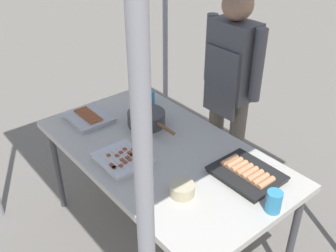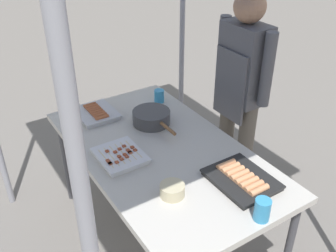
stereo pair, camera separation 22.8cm
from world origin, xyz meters
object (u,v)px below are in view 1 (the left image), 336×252
(tray_grilled_sausages, at_px, (88,117))
(cooking_wok, at_px, (147,118))
(stall_table, at_px, (162,157))
(vendor_woman, at_px, (231,80))
(drink_cup_near_edge, at_px, (150,97))
(drink_cup_by_wok, at_px, (274,202))
(tray_meat_skewers, at_px, (122,159))
(tray_pork_links, at_px, (247,173))
(condiment_bowl, at_px, (182,189))

(tray_grilled_sausages, bearing_deg, cooking_wok, 42.19)
(stall_table, relative_size, vendor_woman, 1.02)
(drink_cup_near_edge, height_order, vendor_woman, vendor_woman)
(cooking_wok, height_order, drink_cup_by_wok, drink_cup_by_wok)
(tray_grilled_sausages, height_order, tray_meat_skewers, tray_grilled_sausages)
(tray_grilled_sausages, relative_size, tray_meat_skewers, 1.02)
(tray_grilled_sausages, distance_m, drink_cup_by_wok, 1.37)
(tray_grilled_sausages, height_order, drink_cup_by_wok, drink_cup_by_wok)
(tray_pork_links, xyz_separation_m, vendor_woman, (-0.68, 0.58, 0.15))
(drink_cup_near_edge, bearing_deg, vendor_woman, 52.72)
(stall_table, distance_m, tray_meat_skewers, 0.26)
(cooking_wok, bearing_deg, tray_meat_skewers, -55.62)
(stall_table, height_order, tray_grilled_sausages, tray_grilled_sausages)
(cooking_wok, distance_m, drink_cup_by_wok, 1.05)
(cooking_wok, bearing_deg, vendor_woman, 80.17)
(drink_cup_near_edge, bearing_deg, drink_cup_by_wok, -9.76)
(drink_cup_near_edge, xyz_separation_m, drink_cup_by_wok, (1.29, -0.22, 0.01))
(tray_grilled_sausages, relative_size, vendor_woman, 0.19)
(tray_grilled_sausages, bearing_deg, stall_table, 15.17)
(tray_meat_skewers, height_order, cooking_wok, cooking_wok)
(condiment_bowl, bearing_deg, tray_grilled_sausages, 179.62)
(cooking_wok, bearing_deg, condiment_bowl, -22.34)
(tray_pork_links, xyz_separation_m, cooking_wok, (-0.79, -0.09, 0.03))
(tray_pork_links, height_order, drink_cup_by_wok, drink_cup_by_wok)
(stall_table, distance_m, tray_pork_links, 0.54)
(tray_meat_skewers, height_order, tray_pork_links, tray_pork_links)
(vendor_woman, bearing_deg, condiment_bowl, 120.54)
(condiment_bowl, bearing_deg, cooking_wok, 157.66)
(drink_cup_near_edge, bearing_deg, tray_grilled_sausages, -97.35)
(tray_meat_skewers, distance_m, condiment_bowl, 0.44)
(tray_grilled_sausages, bearing_deg, tray_pork_links, 18.35)
(condiment_bowl, xyz_separation_m, drink_cup_near_edge, (-0.92, 0.49, 0.01))
(tray_grilled_sausages, bearing_deg, condiment_bowl, -0.38)
(cooking_wok, distance_m, condiment_bowl, 0.73)
(tray_grilled_sausages, relative_size, tray_pork_links, 0.85)
(condiment_bowl, bearing_deg, vendor_woman, 120.54)
(tray_grilled_sausages, distance_m, condiment_bowl, 0.98)
(drink_cup_near_edge, bearing_deg, stall_table, -30.56)
(cooking_wok, relative_size, drink_cup_by_wok, 3.59)
(tray_meat_skewers, relative_size, drink_cup_near_edge, 3.17)
(condiment_bowl, bearing_deg, stall_table, 156.12)
(stall_table, xyz_separation_m, tray_grilled_sausages, (-0.60, -0.16, 0.07))
(tray_grilled_sausages, distance_m, tray_pork_links, 1.15)
(tray_meat_skewers, bearing_deg, vendor_woman, 97.12)
(tray_meat_skewers, bearing_deg, tray_pork_links, 39.41)
(tray_grilled_sausages, relative_size, cooking_wok, 0.74)
(condiment_bowl, height_order, vendor_woman, vendor_woman)
(tray_meat_skewers, height_order, vendor_woman, vendor_woman)
(tray_pork_links, relative_size, drink_cup_near_edge, 3.81)
(tray_grilled_sausages, distance_m, cooking_wok, 0.41)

